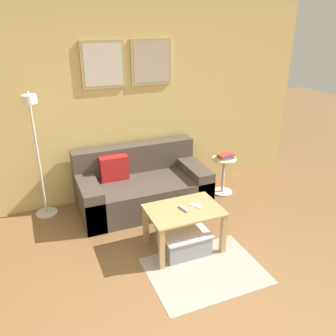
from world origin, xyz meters
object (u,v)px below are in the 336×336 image
at_px(couch, 142,187).
at_px(book_stack, 226,156).
at_px(coffee_table, 184,218).
at_px(remote_control, 184,209).
at_px(side_table, 223,172).
at_px(floor_lamp, 37,150).
at_px(storage_bin, 184,240).
at_px(cell_phone, 196,205).

xyz_separation_m(couch, book_stack, (1.21, -0.09, 0.29)).
xyz_separation_m(coffee_table, remote_control, (-0.01, -0.01, 0.12)).
distance_m(side_table, book_stack, 0.24).
relative_size(side_table, book_stack, 2.21).
xyz_separation_m(coffee_table, floor_lamp, (-1.34, 1.22, 0.55)).
xyz_separation_m(couch, storage_bin, (0.10, -1.11, -0.15)).
bearing_deg(floor_lamp, book_stack, -5.89).
bearing_deg(couch, coffee_table, -83.24).
distance_m(floor_lamp, book_stack, 2.47).
xyz_separation_m(storage_bin, remote_control, (0.02, 0.04, 0.37)).
bearing_deg(book_stack, floor_lamp, 174.11).
bearing_deg(coffee_table, side_table, 42.23).
xyz_separation_m(coffee_table, storage_bin, (-0.02, -0.05, -0.25)).
bearing_deg(floor_lamp, couch, -7.56).
bearing_deg(book_stack, storage_bin, -137.49).
bearing_deg(floor_lamp, storage_bin, -43.95).
xyz_separation_m(couch, remote_control, (0.12, -1.07, 0.22)).
relative_size(coffee_table, floor_lamp, 0.49).
bearing_deg(remote_control, side_table, 29.76).
relative_size(couch, cell_phone, 11.92).
bearing_deg(floor_lamp, side_table, -5.84).
xyz_separation_m(couch, floor_lamp, (-1.22, 0.16, 0.66)).
relative_size(couch, coffee_table, 2.11).
xyz_separation_m(couch, coffee_table, (0.13, -1.06, 0.11)).
distance_m(floor_lamp, side_table, 2.50).
bearing_deg(floor_lamp, remote_control, -42.65).
height_order(storage_bin, floor_lamp, floor_lamp).
height_order(remote_control, cell_phone, remote_control).
bearing_deg(side_table, remote_control, -137.72).
relative_size(storage_bin, cell_phone, 3.68).
bearing_deg(storage_bin, couch, 95.28).
relative_size(side_table, cell_phone, 3.80).
bearing_deg(cell_phone, coffee_table, 153.40).
height_order(couch, storage_bin, couch).
relative_size(couch, side_table, 3.14).
xyz_separation_m(couch, side_table, (1.20, -0.09, 0.05)).
bearing_deg(couch, side_table, -4.09).
bearing_deg(couch, floor_lamp, 172.44).
bearing_deg(side_table, storage_bin, -136.98).
height_order(floor_lamp, cell_phone, floor_lamp).
distance_m(book_stack, remote_control, 1.47).
xyz_separation_m(floor_lamp, side_table, (2.42, -0.25, -0.61)).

